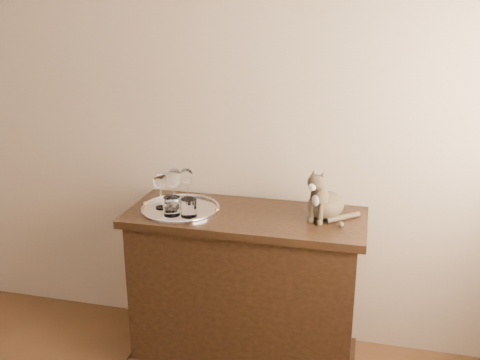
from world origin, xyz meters
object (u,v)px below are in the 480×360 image
object	(u,v)px
sideboard	(245,289)
cat	(326,192)
wine_glass_a	(174,185)
wine_glass_b	(187,185)
wine_glass_c	(161,190)
tumbler_a	(189,208)
wine_glass_d	(174,188)
tray	(181,209)
tumbler_b	(172,206)

from	to	relation	value
sideboard	cat	distance (m)	0.68
wine_glass_a	wine_glass_b	bearing A→B (deg)	34.24
wine_glass_c	tumbler_a	xyz separation A→B (m)	(0.18, -0.08, -0.05)
sideboard	wine_glass_d	xyz separation A→B (m)	(-0.37, -0.03, 0.54)
wine_glass_d	tumbler_a	xyz separation A→B (m)	(0.11, -0.09, -0.06)
tray	tumbler_a	distance (m)	0.13
tray	tumbler_b	world-z (taller)	tumbler_b
wine_glass_a	wine_glass_c	size ratio (longest dim) A/B	1.04
tray	tumbler_b	xyz separation A→B (m)	(-0.01, -0.09, 0.05)
wine_glass_d	tumbler_b	size ratio (longest dim) A/B	2.27
wine_glass_c	tumbler_b	distance (m)	0.13
sideboard	wine_glass_a	size ratio (longest dim) A/B	6.16
wine_glass_c	wine_glass_d	xyz separation A→B (m)	(0.07, 0.01, 0.01)
sideboard	tumbler_a	bearing A→B (deg)	-155.29
wine_glass_b	wine_glass_c	world-z (taller)	wine_glass_c
cat	wine_glass_b	bearing A→B (deg)	-159.03
wine_glass_d	tray	bearing A→B (deg)	-3.93
wine_glass_c	cat	xyz separation A→B (m)	(0.83, 0.09, 0.03)
wine_glass_a	tumbler_a	bearing A→B (deg)	-50.00
wine_glass_b	wine_glass_c	bearing A→B (deg)	-127.47
sideboard	tumbler_a	distance (m)	0.56
wine_glass_c	wine_glass_d	world-z (taller)	wine_glass_d
wine_glass_a	cat	size ratio (longest dim) A/B	0.74
sideboard	wine_glass_b	world-z (taller)	wine_glass_b
wine_glass_a	wine_glass_c	xyz separation A→B (m)	(-0.04, -0.09, -0.00)
wine_glass_c	tumbler_b	xyz separation A→B (m)	(0.09, -0.08, -0.05)
sideboard	tray	bearing A→B (deg)	-174.85
sideboard	wine_glass_a	world-z (taller)	wine_glass_a
wine_glass_b	sideboard	bearing A→B (deg)	-14.14
sideboard	wine_glass_c	bearing A→B (deg)	-174.72
tumbler_b	sideboard	bearing A→B (deg)	19.72
wine_glass_d	tumbler_a	distance (m)	0.15
wine_glass_c	tumbler_b	world-z (taller)	wine_glass_c
tray	tumbler_a	world-z (taller)	tumbler_a
tumbler_b	cat	world-z (taller)	cat
wine_glass_c	tumbler_b	bearing A→B (deg)	-43.20
tumbler_a	tray	bearing A→B (deg)	130.62
tray	wine_glass_b	bearing A→B (deg)	91.92
tray	wine_glass_b	distance (m)	0.15
wine_glass_c	wine_glass_d	bearing A→B (deg)	10.32
tray	cat	size ratio (longest dim) A/B	1.51
tumbler_a	cat	bearing A→B (deg)	14.11
cat	tray	bearing A→B (deg)	-150.01
wine_glass_c	tumbler_a	world-z (taller)	wine_glass_c
sideboard	wine_glass_d	size ratio (longest dim) A/B	5.67
wine_glass_d	cat	distance (m)	0.76
wine_glass_b	wine_glass_a	bearing A→B (deg)	-145.76
tumbler_a	wine_glass_b	bearing A→B (deg)	111.40
tray	wine_glass_a	size ratio (longest dim) A/B	2.05
wine_glass_d	sideboard	bearing A→B (deg)	4.35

